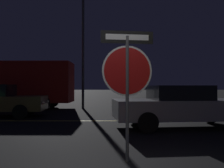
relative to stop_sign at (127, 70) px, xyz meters
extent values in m
cube|color=gold|center=(-0.37, 5.30, -1.60)|extent=(42.26, 0.12, 0.01)
cylinder|color=#4C4C51|center=(0.00, 0.00, -0.50)|extent=(0.06, 0.06, 2.21)
cylinder|color=white|center=(0.00, 0.00, -0.01)|extent=(0.89, 0.13, 0.89)
cylinder|color=#B71414|center=(0.00, 0.00, -0.01)|extent=(0.82, 0.13, 0.83)
cube|color=black|center=(0.00, 0.00, 0.58)|extent=(0.93, 0.15, 0.22)
cube|color=white|center=(0.00, 0.00, 0.58)|extent=(0.77, 0.14, 0.10)
cylinder|color=black|center=(-4.17, 7.54, -1.31)|extent=(0.61, 0.25, 0.60)
cylinder|color=black|center=(-4.02, 5.80, -1.31)|extent=(0.61, 0.25, 0.60)
sphere|color=#F4EFCC|center=(-3.29, 7.30, -0.96)|extent=(0.14, 0.14, 0.14)
sphere|color=#F4EFCC|center=(-3.19, 6.18, -0.96)|extent=(0.14, 0.14, 0.14)
cube|color=#9E9EA3|center=(2.04, 3.73, -1.00)|extent=(4.62, 2.27, 0.60)
cube|color=black|center=(1.90, 3.71, -0.48)|extent=(1.94, 1.74, 0.46)
cylinder|color=black|center=(3.32, 4.74, -1.31)|extent=(0.62, 0.26, 0.60)
cylinder|color=black|center=(0.57, 4.46, -1.31)|extent=(0.62, 0.26, 0.60)
cylinder|color=black|center=(0.75, 2.71, -1.31)|extent=(0.62, 0.26, 0.60)
cube|color=maroon|center=(-4.98, 10.89, 0.01)|extent=(4.48, 2.23, 2.43)
cylinder|color=black|center=(-4.20, 9.83, -1.19)|extent=(0.84, 0.29, 0.84)
cylinder|color=black|center=(-4.18, 11.93, -1.19)|extent=(0.84, 0.29, 0.84)
cylinder|color=#4C4C51|center=(-2.06, 11.01, 2.22)|extent=(0.16, 0.16, 7.65)
camera|label=1|loc=(-0.27, -4.39, -0.30)|focal=40.00mm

